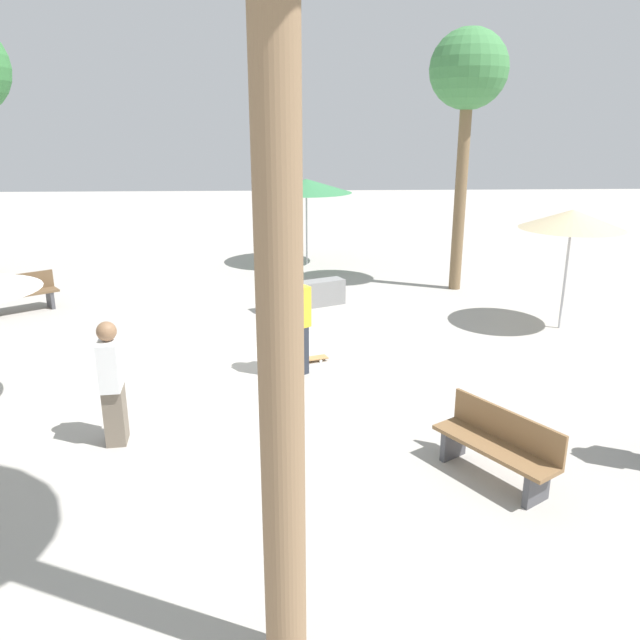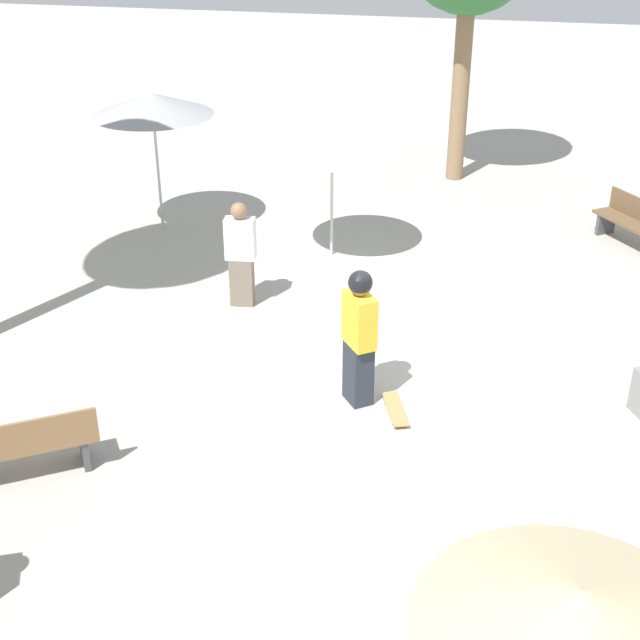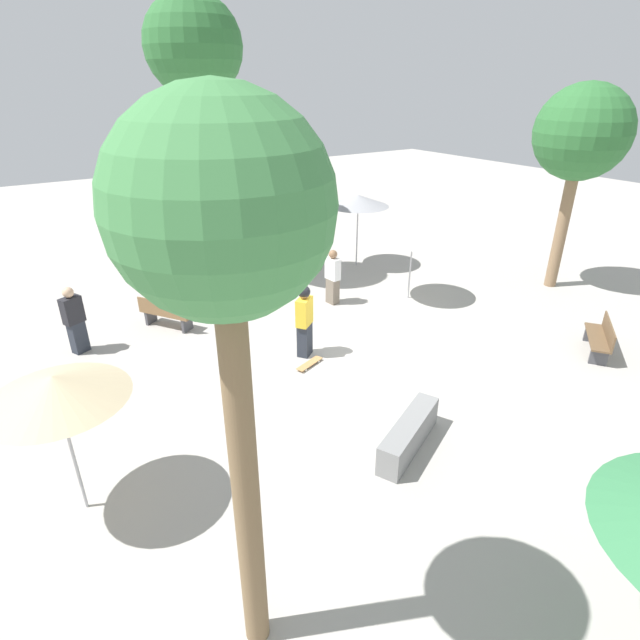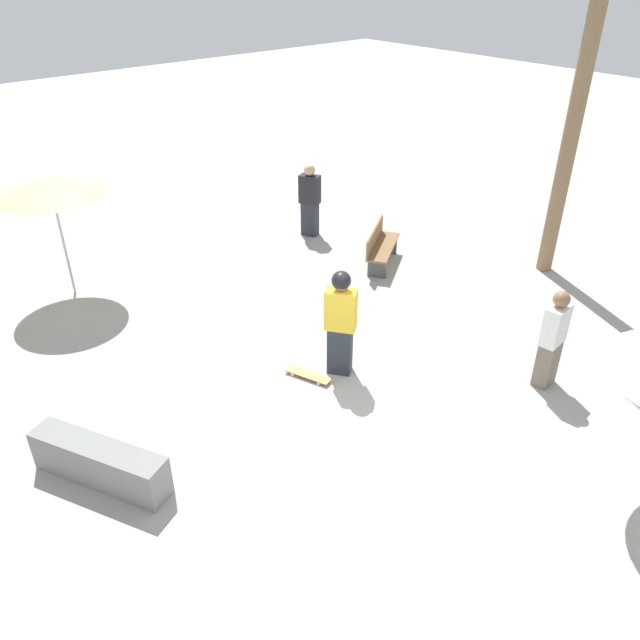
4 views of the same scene
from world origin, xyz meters
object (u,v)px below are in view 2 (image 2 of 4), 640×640
skateboard (395,409)px  shade_umbrella_white (332,144)px  shade_umbrella_grey (152,104)px  shade_umbrella_tan (577,614)px  skater_main (359,333)px  bench_near (26,447)px  bystander_watching (241,255)px  bench_far (633,223)px

skateboard → shade_umbrella_white: shade_umbrella_white is taller
shade_umbrella_grey → shade_umbrella_tan: (6.91, -10.70, -0.12)m
skater_main → shade_umbrella_white: shade_umbrella_white is taller
bench_near → shade_umbrella_white: bearing=40.2°
bench_near → bystander_watching: 4.95m
shade_umbrella_grey → shade_umbrella_white: shade_umbrella_grey is taller
skateboard → bystander_watching: bystander_watching is taller
shade_umbrella_white → bystander_watching: size_ratio=1.28×
skateboard → bystander_watching: size_ratio=0.48×
shade_umbrella_grey → skater_main: bearing=-47.9°
skateboard → bench_far: size_ratio=0.53×
bench_near → bench_far: 11.32m
bench_far → shade_umbrella_tan: size_ratio=0.63×
skater_main → bystander_watching: (-2.27, 2.42, -0.15)m
bench_far → skater_main: bearing=110.9°
bench_far → shade_umbrella_white: shade_umbrella_white is taller
skateboard → bystander_watching: bearing=-152.4°
shade_umbrella_grey → shade_umbrella_white: (3.38, -0.51, -0.38)m
bench_far → bench_near: bearing=102.9°
skater_main → bystander_watching: size_ratio=1.09×
skateboard → shade_umbrella_tan: size_ratio=0.33×
skater_main → bench_near: (-3.39, -2.38, -0.58)m
bench_far → shade_umbrella_white: size_ratio=0.72×
bench_near → bystander_watching: bystander_watching is taller
shade_umbrella_tan → bystander_watching: 9.29m
bench_far → shade_umbrella_grey: size_ratio=0.60×
skateboard → bench_near: bench_near is taller
skater_main → bench_far: bearing=111.3°
shade_umbrella_tan → bystander_watching: bearing=119.6°
shade_umbrella_grey → bystander_watching: (2.38, -2.72, -1.55)m
skater_main → shade_umbrella_grey: shade_umbrella_grey is taller
skater_main → bench_near: skater_main is taller
shade_umbrella_grey → bystander_watching: size_ratio=1.53×
shade_umbrella_grey → skateboard: bearing=-45.9°
bench_near → shade_umbrella_tan: (5.65, -3.18, 1.85)m
skateboard → bench_far: bearing=132.2°
shade_umbrella_grey → bench_far: bearing=7.0°
shade_umbrella_white → bystander_watching: bearing=-114.2°
bench_near → shade_umbrella_tan: shade_umbrella_tan is taller
skateboard → bench_far: (3.47, 6.39, 0.37)m
shade_umbrella_grey → shade_umbrella_white: size_ratio=1.20×
bench_near → bench_far: (7.38, 8.58, 0.00)m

